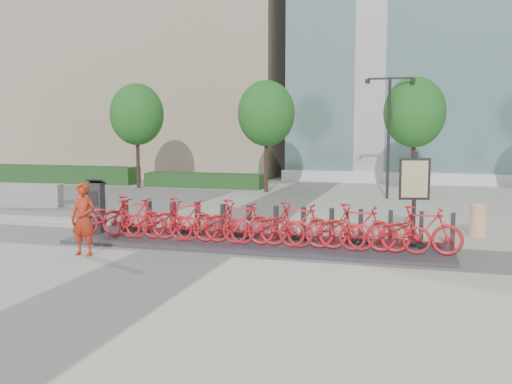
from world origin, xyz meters
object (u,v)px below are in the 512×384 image
(bike_0, at_px, (108,218))
(map_sign, at_px, (415,183))
(kiosk, at_px, (97,206))
(construction_barrel, at_px, (478,220))
(jersey_barrier, at_px, (32,196))
(worker_red, at_px, (83,219))

(bike_0, height_order, map_sign, map_sign)
(bike_0, bearing_deg, kiosk, 52.29)
(construction_barrel, bearing_deg, bike_0, -162.04)
(jersey_barrier, relative_size, map_sign, 0.95)
(kiosk, bearing_deg, map_sign, 3.28)
(kiosk, bearing_deg, construction_barrel, 9.27)
(kiosk, bearing_deg, jersey_barrier, 136.63)
(worker_red, bearing_deg, jersey_barrier, 135.92)
(kiosk, distance_m, jersey_barrier, 6.84)
(jersey_barrier, xyz_separation_m, map_sign, (13.74, -3.05, 1.11))
(bike_0, distance_m, jersey_barrier, 7.66)
(construction_barrel, height_order, map_sign, map_sign)
(kiosk, xyz_separation_m, construction_barrel, (10.08, 2.54, -0.35))
(worker_red, xyz_separation_m, jersey_barrier, (-6.45, 6.61, -0.42))
(bike_0, relative_size, kiosk, 1.27)
(bike_0, distance_m, kiosk, 0.86)
(construction_barrel, height_order, jersey_barrier, construction_barrel)
(kiosk, distance_m, worker_red, 2.61)
(map_sign, bearing_deg, worker_red, -168.10)
(worker_red, relative_size, jersey_barrier, 0.76)
(jersey_barrier, bearing_deg, bike_0, -52.12)
(worker_red, xyz_separation_m, construction_barrel, (8.97, 4.91, -0.40))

